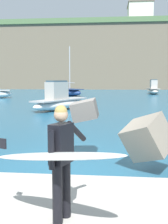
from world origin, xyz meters
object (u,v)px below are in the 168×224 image
at_px(boat_mid_right, 60,101).
at_px(mooring_buoy_outer, 82,105).
at_px(boat_mid_centre, 153,90).
at_px(station_building_annex, 140,16).
at_px(boat_mid_left, 71,92).
at_px(surfer_with_board, 59,156).
at_px(mooring_buoy_inner, 66,102).

distance_m(boat_mid_right, mooring_buoy_outer, 2.63).
relative_size(boat_mid_centre, station_building_annex, 0.52).
height_order(boat_mid_left, mooring_buoy_outer, boat_mid_left).
relative_size(surfer_with_board, station_building_annex, 0.25).
bearing_deg(surfer_with_board, boat_mid_left, 98.03).
distance_m(boat_mid_centre, mooring_buoy_outer, 24.05).
relative_size(boat_mid_left, boat_mid_centre, 1.67).
height_order(surfer_with_board, boat_mid_centre, boat_mid_centre).
xyz_separation_m(boat_mid_left, mooring_buoy_outer, (3.34, -16.27, -0.36)).
xyz_separation_m(boat_mid_centre, station_building_annex, (1.02, 35.10, 19.38)).
bearing_deg(boat_mid_centre, mooring_buoy_inner, -119.85).
relative_size(mooring_buoy_inner, station_building_annex, 0.05).
distance_m(surfer_with_board, boat_mid_right, 17.71).
relative_size(surfer_with_board, mooring_buoy_outer, 4.71).
height_order(boat_mid_left, boat_mid_centre, boat_mid_left).
bearing_deg(boat_mid_centre, boat_mid_left, -155.20).
height_order(surfer_with_board, mooring_buoy_inner, surfer_with_board).
relative_size(surfer_with_board, boat_mid_left, 0.29).
height_order(boat_mid_right, station_building_annex, station_building_annex).
bearing_deg(boat_mid_right, mooring_buoy_inner, 93.00).
height_order(mooring_buoy_outer, station_building_annex, station_building_annex).
bearing_deg(mooring_buoy_outer, boat_mid_right, -127.18).
bearing_deg(boat_mid_centre, boat_mid_right, -114.32).
distance_m(boat_mid_left, boat_mid_right, 18.41).
height_order(boat_mid_left, boat_mid_right, boat_mid_left).
height_order(boat_mid_left, mooring_buoy_inner, boat_mid_left).
xyz_separation_m(surfer_with_board, mooring_buoy_inner, (-3.51, 22.11, -1.06)).
bearing_deg(mooring_buoy_outer, surfer_with_board, -85.00).
bearing_deg(surfer_with_board, station_building_annex, 83.53).
relative_size(boat_mid_right, mooring_buoy_inner, 14.23).
height_order(surfer_with_board, boat_mid_right, boat_mid_right).
bearing_deg(boat_mid_right, boat_mid_left, 95.54).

